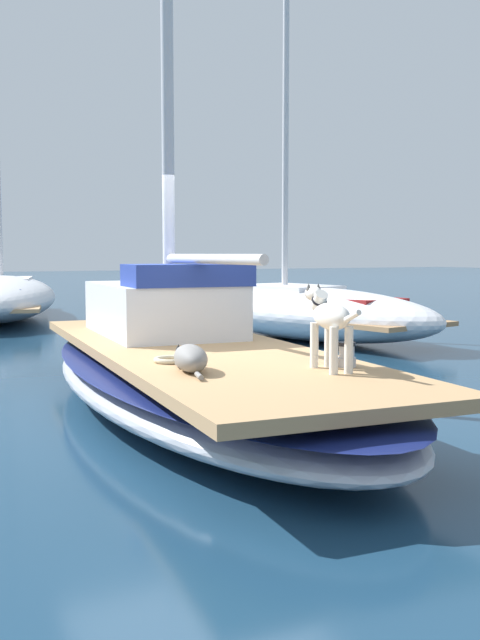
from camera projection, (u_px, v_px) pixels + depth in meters
name	position (u px, v px, depth m)	size (l,w,h in m)	color
ground_plane	(196.00, 408.00, 7.49)	(120.00, 120.00, 0.00)	navy
sailboat_main	(195.00, 376.00, 7.46)	(3.13, 7.43, 0.66)	#B2B7C1
mast_main	(172.00, 23.00, 7.81)	(0.14, 2.27, 7.70)	silver
cabin_house	(165.00, 305.00, 8.43)	(1.59, 2.33, 0.84)	silver
dog_grey	(190.00, 358.00, 5.83)	(0.40, 0.94, 0.22)	gray
dog_white	(329.00, 319.00, 5.85)	(0.30, 0.94, 0.70)	silver
deck_winch	(347.00, 355.00, 6.03)	(0.16, 0.16, 0.21)	#B7B7BC
coiled_rope	(172.00, 360.00, 6.30)	(0.32, 0.32, 0.04)	beige
moored_boat_starboard_side	(307.00, 310.00, 13.51)	(3.31, 6.42, 7.94)	white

